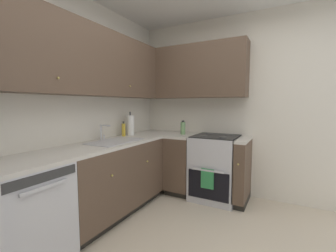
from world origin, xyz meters
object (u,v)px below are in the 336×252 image
soap_bottle (124,130)px  oil_bottle (183,128)px  dishwasher (23,217)px  paper_towel_roll (130,125)px  oven_range (215,167)px

soap_bottle → oil_bottle: (0.57, -0.66, 0.00)m
dishwasher → paper_towel_roll: (1.63, 0.16, 0.61)m
oven_range → soap_bottle: size_ratio=4.99×
dishwasher → paper_towel_roll: size_ratio=2.43×
dishwasher → oil_bottle: (2.07, -0.48, 0.56)m
oven_range → paper_towel_roll: paper_towel_roll is taller
paper_towel_roll → oil_bottle: size_ratio=1.69×
dishwasher → oven_range: 2.31m
soap_bottle → oil_bottle: 0.87m
paper_towel_roll → oven_range: bearing=-68.1°
oven_range → soap_bottle: soap_bottle is taller
dishwasher → oven_range: (2.09, -0.98, 0.02)m
oven_range → paper_towel_roll: (-0.46, 1.15, 0.58)m
soap_bottle → oven_range: bearing=-63.2°
dishwasher → paper_towel_roll: paper_towel_roll is taller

